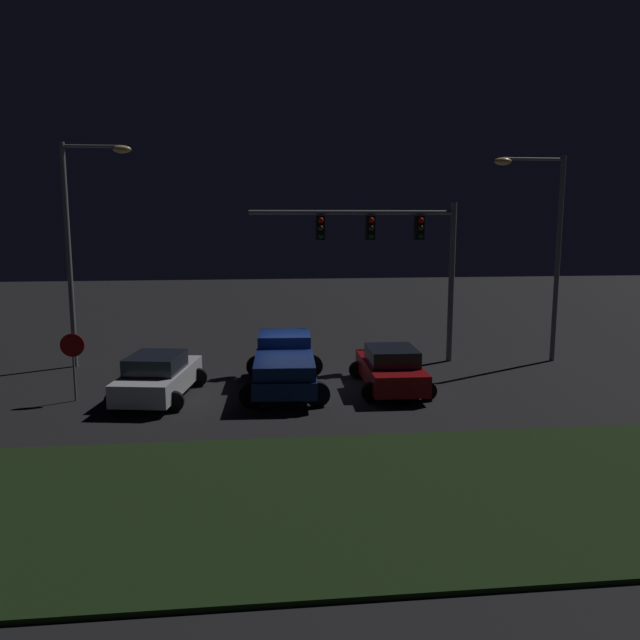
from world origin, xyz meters
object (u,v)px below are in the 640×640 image
object	(u,v)px
car_sedan_far	(391,368)
traffic_signal_gantry	(394,243)
street_lamp_right	(545,234)
stop_sign	(73,354)
pickup_truck	(284,361)
car_sedan	(158,376)
street_lamp_left	(81,229)

from	to	relation	value
car_sedan_far	traffic_signal_gantry	distance (m)	5.89
car_sedan_far	street_lamp_right	world-z (taller)	street_lamp_right
car_sedan_far	street_lamp_right	size ratio (longest dim) A/B	0.53
traffic_signal_gantry	stop_sign	distance (m)	12.68
car_sedan_far	street_lamp_right	xyz separation A→B (m)	(7.10, 3.66, 4.53)
car_sedan_far	stop_sign	world-z (taller)	stop_sign
pickup_truck	car_sedan	world-z (taller)	pickup_truck
pickup_truck	street_lamp_right	bearing A→B (deg)	-70.09
street_lamp_left	street_lamp_right	size ratio (longest dim) A/B	1.05
street_lamp_left	street_lamp_right	bearing A→B (deg)	-3.36
car_sedan	street_lamp_right	world-z (taller)	street_lamp_right
traffic_signal_gantry	street_lamp_left	distance (m)	12.28
pickup_truck	car_sedan_far	world-z (taller)	pickup_truck
car_sedan	traffic_signal_gantry	world-z (taller)	traffic_signal_gantry
traffic_signal_gantry	car_sedan_far	bearing A→B (deg)	-103.29
traffic_signal_gantry	pickup_truck	bearing A→B (deg)	-141.64
car_sedan	traffic_signal_gantry	xyz separation A→B (m)	(8.79, 4.31, 4.16)
pickup_truck	street_lamp_left	size ratio (longest dim) A/B	0.63
traffic_signal_gantry	car_sedan	bearing A→B (deg)	-153.91
street_lamp_right	stop_sign	bearing A→B (deg)	-167.34
street_lamp_left	stop_sign	size ratio (longest dim) A/B	3.92
traffic_signal_gantry	street_lamp_right	xyz separation A→B (m)	(6.14, -0.40, 0.37)
pickup_truck	stop_sign	bearing A→B (deg)	98.99
traffic_signal_gantry	street_lamp_right	world-z (taller)	street_lamp_right
car_sedan	street_lamp_left	size ratio (longest dim) A/B	0.53
car_sedan	street_lamp_right	size ratio (longest dim) A/B	0.56
pickup_truck	car_sedan	distance (m)	4.25
pickup_truck	stop_sign	distance (m)	6.89
car_sedan	street_lamp_right	distance (m)	16.08
traffic_signal_gantry	street_lamp_right	bearing A→B (deg)	-3.74
car_sedan	street_lamp_right	xyz separation A→B (m)	(14.93, 3.91, 4.53)
car_sedan_far	stop_sign	size ratio (longest dim) A/B	1.99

